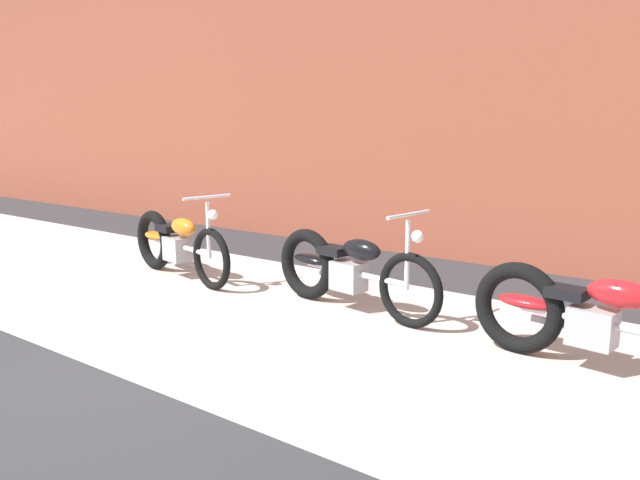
# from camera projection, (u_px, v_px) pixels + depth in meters

# --- Properties ---
(ground_plane) EXTENTS (80.00, 80.00, 0.00)m
(ground_plane) POSITION_uv_depth(u_px,v_px,m) (108.00, 373.00, 4.51)
(ground_plane) COLOR #2D2D30
(sidewalk_slab) EXTENTS (36.00, 3.50, 0.01)m
(sidewalk_slab) POSITION_uv_depth(u_px,v_px,m) (267.00, 313.00, 5.89)
(sidewalk_slab) COLOR #B2ADA3
(sidewalk_slab) RESTS_ON ground
(brick_building_wall) EXTENTS (36.00, 0.50, 5.70)m
(brick_building_wall) POSITION_uv_depth(u_px,v_px,m) (438.00, 40.00, 8.07)
(brick_building_wall) COLOR brown
(brick_building_wall) RESTS_ON ground
(motorcycle_orange) EXTENTS (1.99, 0.70, 1.03)m
(motorcycle_orange) POSITION_uv_depth(u_px,v_px,m) (174.00, 243.00, 7.26)
(motorcycle_orange) COLOR black
(motorcycle_orange) RESTS_ON ground
(motorcycle_black) EXTENTS (2.00, 0.64, 1.03)m
(motorcycle_black) POSITION_uv_depth(u_px,v_px,m) (343.00, 269.00, 5.99)
(motorcycle_black) COLOR black
(motorcycle_black) RESTS_ON ground
(motorcycle_red) EXTENTS (2.00, 0.61, 1.03)m
(motorcycle_red) POSITION_uv_depth(u_px,v_px,m) (582.00, 317.00, 4.51)
(motorcycle_red) COLOR black
(motorcycle_red) RESTS_ON ground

